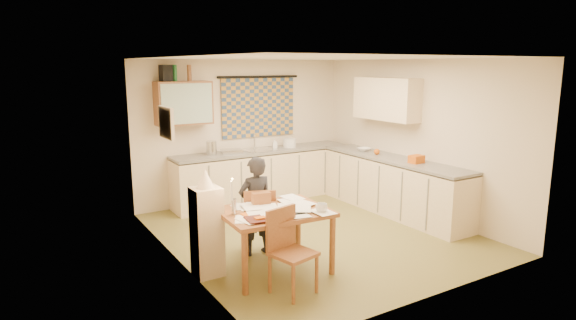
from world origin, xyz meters
TOP-DOWN VIEW (x-y plane):
  - floor at (0.00, 0.00)m, footprint 4.00×4.50m
  - ceiling at (0.00, 0.00)m, footprint 4.00×4.50m
  - wall_back at (0.00, 2.26)m, footprint 4.00×0.02m
  - wall_front at (0.00, -2.26)m, footprint 4.00×0.02m
  - wall_left at (-2.01, 0.00)m, footprint 0.02×4.50m
  - wall_right at (2.01, 0.00)m, footprint 0.02×4.50m
  - window_blind at (0.30, 2.22)m, footprint 1.45×0.03m
  - curtain_rod at (0.30, 2.20)m, footprint 1.60×0.04m
  - wall_cabinet at (-1.15, 2.08)m, footprint 0.90×0.34m
  - wall_cabinet_glass at (-1.15, 1.91)m, footprint 0.84×0.02m
  - upper_cabinet_right at (1.83, 0.55)m, footprint 0.34×1.30m
  - framed_print at (-1.97, 0.40)m, footprint 0.04×0.50m
  - print_canvas at (-1.95, 0.40)m, footprint 0.01×0.42m
  - counter_back at (0.23, 1.95)m, footprint 3.30×0.62m
  - counter_right at (1.70, 0.18)m, footprint 0.62×2.95m
  - stove at (1.70, -0.73)m, footprint 0.54×0.54m
  - sink at (0.17, 1.95)m, footprint 0.58×0.49m
  - tap at (0.16, 2.13)m, footprint 0.04×0.04m
  - dish_rack at (-0.38, 1.95)m, footprint 0.42×0.38m
  - kettle at (-0.75, 1.95)m, footprint 0.24×0.24m
  - mixing_bowl at (0.79, 1.95)m, footprint 0.28×0.28m
  - soap_bottle at (0.51, 2.00)m, footprint 0.12×0.12m
  - bowl at (1.70, 0.92)m, footprint 0.28×0.28m
  - orange_bag at (1.70, -0.31)m, footprint 0.23×0.17m
  - fruit_orange at (1.65, 0.53)m, footprint 0.10×0.10m
  - speaker at (-1.42, 2.08)m, footprint 0.17×0.21m
  - bottle_green at (-1.27, 2.08)m, footprint 0.08×0.08m
  - bottle_brown at (-1.03, 2.08)m, footprint 0.08×0.08m
  - dining_table at (-1.12, -0.81)m, footprint 1.27×1.00m
  - chair_far at (-1.03, -0.25)m, footprint 0.52×0.52m
  - chair_near at (-1.24, -1.40)m, footprint 0.50×0.50m
  - person at (-1.06, -0.24)m, footprint 0.47×0.32m
  - shelf_stand at (-1.84, -0.51)m, footprint 0.32×0.30m
  - lampshade at (-1.84, -0.51)m, footprint 0.20×0.20m
  - letter_rack at (-1.16, -0.57)m, footprint 0.23×0.13m
  - mug at (-0.71, -1.18)m, footprint 0.14×0.14m
  - magazine at (-1.59, -1.04)m, footprint 0.27×0.32m
  - book at (-1.54, -0.92)m, footprint 0.21×0.28m
  - orange_box at (-1.45, -1.08)m, footprint 0.13×0.09m
  - eyeglasses at (-0.97, -1.12)m, footprint 0.13×0.05m
  - candle_holder at (-1.59, -0.72)m, footprint 0.06×0.06m
  - candle at (-1.63, -0.76)m, footprint 0.03×0.03m
  - candle_flame at (-1.60, -0.72)m, footprint 0.02×0.02m
  - papers at (-1.12, -0.80)m, footprint 1.14×1.02m

SIDE VIEW (x-z plane):
  - floor at x=0.00m, z-range -0.02..0.00m
  - chair_far at x=-1.03m, z-range -0.17..0.71m
  - chair_near at x=-1.24m, z-range -0.17..0.74m
  - dining_table at x=-1.12m, z-range 0.00..0.75m
  - stove at x=1.70m, z-range 0.00..0.84m
  - counter_right at x=1.70m, z-range -0.01..0.91m
  - counter_back at x=0.23m, z-range -0.01..0.91m
  - shelf_stand at x=-1.84m, z-range 0.00..1.05m
  - person at x=-1.06m, z-range 0.00..1.28m
  - eyeglasses at x=-0.97m, z-range 0.75..0.77m
  - book at x=-1.54m, z-range 0.75..0.77m
  - magazine at x=-1.59m, z-range 0.75..0.77m
  - papers at x=-1.12m, z-range 0.75..0.78m
  - orange_box at x=-1.45m, z-range 0.75..0.79m
  - mug at x=-0.71m, z-range 0.75..0.86m
  - letter_rack at x=-1.16m, z-range 0.75..0.91m
  - candle_holder at x=-1.59m, z-range 0.75..0.93m
  - sink at x=0.17m, z-range 0.83..0.93m
  - bowl at x=1.70m, z-range 0.92..0.98m
  - dish_rack at x=-0.38m, z-range 0.92..0.98m
  - fruit_orange at x=1.65m, z-range 0.92..1.02m
  - orange_bag at x=1.70m, z-range 0.92..1.04m
  - mixing_bowl at x=0.79m, z-range 0.92..1.08m
  - soap_bottle at x=0.51m, z-range 0.92..1.10m
  - kettle at x=-0.75m, z-range 0.92..1.16m
  - candle at x=-1.63m, z-range 0.93..1.15m
  - tap at x=0.16m, z-range 0.92..1.20m
  - lampshade at x=-1.84m, z-range 1.05..1.27m
  - candle_flame at x=-1.60m, z-range 1.15..1.17m
  - wall_back at x=0.00m, z-range 0.00..2.50m
  - wall_front at x=0.00m, z-range 0.00..2.50m
  - wall_left at x=-2.01m, z-range 0.00..2.50m
  - wall_right at x=2.01m, z-range 0.00..2.50m
  - window_blind at x=0.30m, z-range 1.12..2.17m
  - framed_print at x=-1.97m, z-range 1.50..1.90m
  - print_canvas at x=-1.95m, z-range 1.54..1.86m
  - wall_cabinet at x=-1.15m, z-range 1.45..2.15m
  - wall_cabinet_glass at x=-1.15m, z-range 1.48..2.12m
  - upper_cabinet_right at x=1.83m, z-range 1.50..2.20m
  - curtain_rod at x=0.30m, z-range 2.18..2.22m
  - speaker at x=-1.42m, z-range 2.15..2.41m
  - bottle_green at x=-1.27m, z-range 2.15..2.41m
  - bottle_brown at x=-1.03m, z-range 2.15..2.41m
  - ceiling at x=0.00m, z-range 2.50..2.52m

